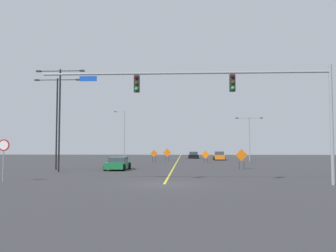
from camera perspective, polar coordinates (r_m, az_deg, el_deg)
name	(u,v)px	position (r m, az deg, el deg)	size (l,w,h in m)	color
ground	(164,184)	(21.75, -0.61, -9.41)	(165.03, 165.03, 0.00)	#38383A
road_centre_stripe	(179,159)	(67.49, 1.72, -5.35)	(0.16, 91.68, 0.01)	yellow
traffic_signal_assembly	(228,92)	(22.00, 9.68, 5.48)	(17.85, 0.44, 7.29)	gray
stop_sign	(4,152)	(25.40, -25.08, -3.83)	(0.76, 0.07, 2.77)	gray
street_lamp_mid_right	(124,132)	(72.70, -7.19, -1.01)	(2.21, 0.24, 9.69)	gray
street_lamp_mid_left	(60,111)	(33.88, -17.15, 2.34)	(4.52, 0.24, 9.45)	black
street_lamp_far_right	(57,115)	(37.10, -17.56, 1.68)	(4.67, 0.24, 9.21)	black
street_lamp_near_left	(249,134)	(57.97, 13.04, -1.30)	(4.34, 0.24, 7.08)	gray
construction_sign_right_lane	(241,156)	(36.82, 11.82, -4.81)	(1.27, 0.17, 2.08)	orange
construction_sign_right_shoulder	(154,154)	(52.55, -2.28, -4.60)	(1.11, 0.19, 1.87)	orange
construction_sign_median_near	(167,153)	(57.36, -0.14, -4.41)	(1.38, 0.06, 2.06)	orange
construction_sign_median_far	(205,155)	(50.94, 6.09, -4.73)	(1.16, 0.33, 1.76)	orange
car_orange_approaching	(219,156)	(62.37, 8.27, -4.83)	(2.01, 4.31, 1.50)	orange
car_black_mid	(193,155)	(70.74, 4.14, -4.74)	(2.04, 3.82, 1.35)	black
car_green_near	(118,164)	(35.62, -8.12, -6.09)	(2.10, 4.34, 1.26)	#196B38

